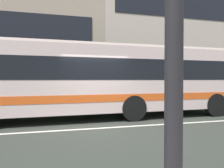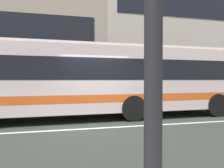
# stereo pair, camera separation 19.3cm
# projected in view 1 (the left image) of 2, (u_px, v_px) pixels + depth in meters

# --- Properties ---
(ground_plane) EXTENTS (160.00, 160.00, 0.00)m
(ground_plane) POSITION_uv_depth(u_px,v_px,m) (101.00, 128.00, 7.48)
(ground_plane) COLOR #313630
(lane_centre_line) EXTENTS (60.00, 0.16, 0.01)m
(lane_centre_line) POSITION_uv_depth(u_px,v_px,m) (101.00, 128.00, 7.48)
(lane_centre_line) COLOR silver
(lane_centre_line) RESTS_ON ground_plane
(hedge_row_far) EXTENTS (17.80, 1.10, 0.80)m
(hedge_row_far) POSITION_uv_depth(u_px,v_px,m) (141.00, 99.00, 13.72)
(hedge_row_far) COLOR #1E4F1D
(hedge_row_far) RESTS_ON ground_plane
(apartment_block_right) EXTENTS (18.53, 9.47, 13.94)m
(apartment_block_right) POSITION_uv_depth(u_px,v_px,m) (179.00, 29.00, 23.83)
(apartment_block_right) COLOR #BBAD9F
(apartment_block_right) RESTS_ON ground_plane
(transit_bus) EXTENTS (11.22, 2.94, 3.03)m
(transit_bus) POSITION_uv_depth(u_px,v_px,m) (108.00, 78.00, 9.67)
(transit_bus) COLOR beige
(transit_bus) RESTS_ON ground_plane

